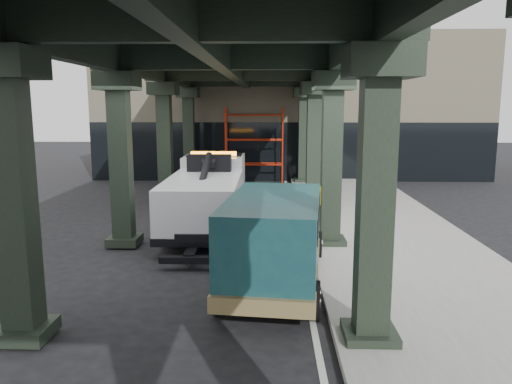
# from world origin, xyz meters

# --- Properties ---
(ground) EXTENTS (90.00, 90.00, 0.00)m
(ground) POSITION_xyz_m (0.00, 0.00, 0.00)
(ground) COLOR black
(ground) RESTS_ON ground
(sidewalk) EXTENTS (5.00, 40.00, 0.15)m
(sidewalk) POSITION_xyz_m (4.50, 2.00, 0.07)
(sidewalk) COLOR gray
(sidewalk) RESTS_ON ground
(lane_stripe) EXTENTS (0.12, 38.00, 0.01)m
(lane_stripe) POSITION_xyz_m (1.70, 2.00, 0.01)
(lane_stripe) COLOR silver
(lane_stripe) RESTS_ON ground
(viaduct) EXTENTS (7.40, 32.00, 6.40)m
(viaduct) POSITION_xyz_m (-0.40, 2.00, 5.46)
(viaduct) COLOR black
(viaduct) RESTS_ON ground
(building) EXTENTS (22.00, 10.00, 8.00)m
(building) POSITION_xyz_m (2.00, 20.00, 4.00)
(building) COLOR #C6B793
(building) RESTS_ON ground
(scaffolding) EXTENTS (3.08, 0.88, 4.00)m
(scaffolding) POSITION_xyz_m (0.00, 14.64, 2.11)
(scaffolding) COLOR #B4250E
(scaffolding) RESTS_ON ground
(tow_truck) EXTENTS (2.42, 7.82, 2.55)m
(tow_truck) POSITION_xyz_m (-1.19, 4.40, 1.24)
(tow_truck) COLOR black
(tow_truck) RESTS_ON ground
(towed_van) EXTENTS (2.57, 5.42, 2.12)m
(towed_van) POSITION_xyz_m (0.99, -1.20, 1.14)
(towed_van) COLOR #113B40
(towed_van) RESTS_ON ground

